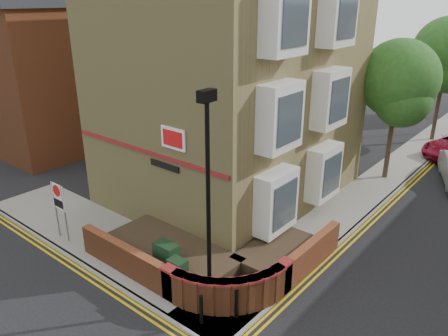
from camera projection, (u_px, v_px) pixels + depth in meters
ground at (143, 303)px, 12.99m from camera, size 120.00×120.00×0.00m
pavement_corner at (112, 242)px, 16.12m from camera, size 13.00×3.00×0.12m
pavement_main at (398, 167)px, 23.26m from camera, size 2.00×32.00×0.12m
kerb_side at (76, 260)px, 15.04m from camera, size 13.00×0.15×0.12m
kerb_main_near at (418, 171)px, 22.67m from camera, size 0.15×32.00×0.12m
yellow_lines_side at (70, 264)px, 14.88m from camera, size 13.00×0.28×0.01m
yellow_lines_main at (423, 173)px, 22.54m from camera, size 0.28×32.00×0.01m
corner_building at (236, 56)px, 18.13m from camera, size 8.95×10.40×13.60m
garden_wall at (200, 266)px, 14.79m from camera, size 6.80×6.00×1.20m
lamppost at (208, 204)px, 11.68m from camera, size 0.25×0.50×6.30m
utility_cabinet_large at (167, 260)px, 13.84m from camera, size 0.80×0.45×1.20m
utility_cabinet_small at (178, 275)px, 13.17m from camera, size 0.55×0.40×1.10m
bollard_near at (201, 310)px, 11.89m from camera, size 0.11×0.11×0.90m
bollard_far at (237, 304)px, 12.11m from camera, size 0.11×0.11×0.90m
zone_sign at (59, 201)px, 15.71m from camera, size 0.72×0.07×2.20m
side_building at (75, 68)px, 25.95m from camera, size 6.40×10.40×9.00m
tree_near at (398, 85)px, 20.16m from camera, size 3.64×3.65×6.70m
tree_mid at (447, 57)px, 25.71m from camera, size 4.03×4.03×7.42m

